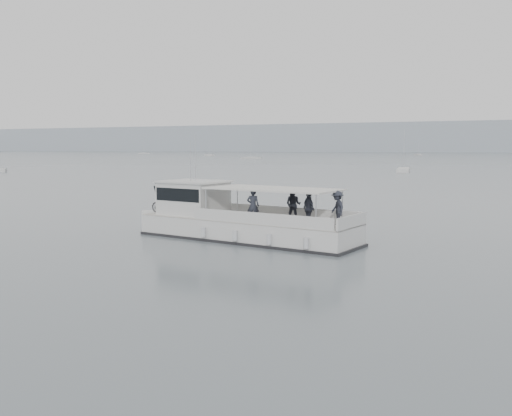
% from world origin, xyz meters
% --- Properties ---
extents(ground, '(1400.00, 1400.00, 0.00)m').
position_xyz_m(ground, '(0.00, 0.00, 0.00)').
color(ground, '#50595E').
rests_on(ground, ground).
extents(headland, '(1400.00, 90.00, 28.00)m').
position_xyz_m(headland, '(0.00, 560.00, 14.00)').
color(headland, '#939EA8').
rests_on(headland, ground).
extents(tour_boat, '(12.95, 4.83, 5.39)m').
position_xyz_m(tour_boat, '(4.06, 3.85, 0.88)').
color(tour_boat, silver).
rests_on(tour_boat, ground).
extents(moored_fleet, '(406.04, 318.27, 9.65)m').
position_xyz_m(moored_fleet, '(-38.40, 196.89, 0.36)').
color(moored_fleet, silver).
rests_on(moored_fleet, ground).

